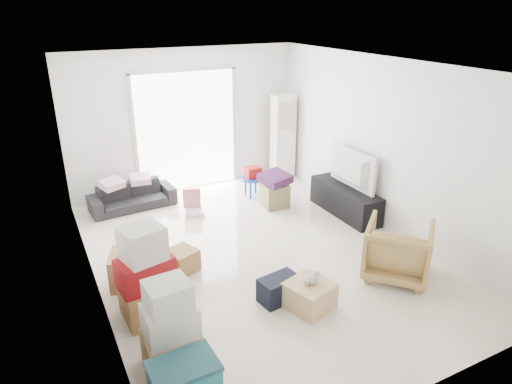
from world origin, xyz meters
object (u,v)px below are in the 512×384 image
at_px(television, 346,183).
at_px(ottoman, 275,195).
at_px(wood_crate, 309,295).
at_px(tv_console, 345,200).
at_px(kids_table, 253,176).
at_px(armchair, 398,248).
at_px(ac_tower, 283,137).
at_px(sofa, 132,192).

relative_size(television, ottoman, 2.63).
distance_m(television, wood_crate, 2.86).
bearing_deg(wood_crate, tv_console, 44.11).
relative_size(television, wood_crate, 2.26).
distance_m(kids_table, wood_crate, 3.56).
bearing_deg(television, tv_console, -0.00).
bearing_deg(television, armchair, 162.21).
bearing_deg(kids_table, television, -53.58).
height_order(armchair, ottoman, armchair).
height_order(tv_console, television, television).
relative_size(television, armchair, 1.33).
xyz_separation_m(tv_console, kids_table, (-1.07, 1.45, 0.16)).
distance_m(ac_tower, sofa, 3.25).
height_order(sofa, ottoman, sofa).
bearing_deg(ac_tower, kids_table, -147.45).
height_order(tv_console, kids_table, kids_table).
xyz_separation_m(television, wood_crate, (-2.03, -1.97, -0.41)).
bearing_deg(sofa, kids_table, -17.03).
xyz_separation_m(television, armchair, (-0.60, -1.91, -0.15)).
bearing_deg(kids_table, armchair, -82.14).
height_order(ac_tower, tv_console, ac_tower).
xyz_separation_m(ottoman, wood_crate, (-1.10, -2.81, -0.05)).
bearing_deg(television, ac_tower, 1.08).
bearing_deg(ottoman, wood_crate, -111.38).
bearing_deg(kids_table, sofa, 167.09).
bearing_deg(ac_tower, ottoman, -125.08).
bearing_deg(armchair, tv_console, -58.60).
xyz_separation_m(kids_table, wood_crate, (-0.96, -3.42, -0.24)).
bearing_deg(armchair, wood_crate, 51.16).
height_order(television, kids_table, television).
height_order(ac_tower, ottoman, ac_tower).
xyz_separation_m(ac_tower, kids_table, (-1.02, -0.65, -0.47)).
bearing_deg(armchair, kids_table, -33.24).
height_order(tv_console, wood_crate, tv_console).
relative_size(ac_tower, ottoman, 4.08).
relative_size(armchair, kids_table, 1.46).
height_order(ottoman, kids_table, kids_table).
bearing_deg(tv_console, ottoman, 137.88).
xyz_separation_m(tv_console, television, (0.00, 0.00, 0.32)).
height_order(armchair, kids_table, armchair).
bearing_deg(ac_tower, tv_console, -88.63).
relative_size(ac_tower, sofa, 1.17).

